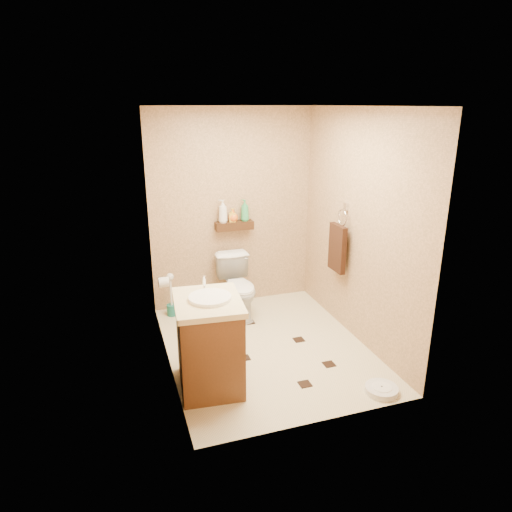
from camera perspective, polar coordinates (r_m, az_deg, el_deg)
name	(u,v)px	position (r m, az deg, el deg)	size (l,w,h in m)	color
ground	(266,347)	(4.87, 1.25, -11.27)	(2.50, 2.50, 0.00)	beige
wall_back	(232,210)	(5.56, -2.99, 5.81)	(2.00, 0.04, 2.40)	tan
wall_front	(325,283)	(3.31, 8.62, -3.31)	(2.00, 0.04, 2.40)	tan
wall_left	(162,246)	(4.19, -11.66, 1.18)	(0.04, 2.50, 2.40)	tan
wall_right	(358,228)	(4.82, 12.65, 3.39)	(0.04, 2.50, 2.40)	tan
ceiling	(268,106)	(4.23, 1.48, 18.24)	(2.00, 2.50, 0.02)	silver
wall_shelf	(234,226)	(5.52, -2.73, 3.82)	(0.46, 0.14, 0.10)	#3D2610
floor_accents	(268,348)	(4.84, 1.55, -11.47)	(1.21, 1.44, 0.01)	black
toilet	(238,287)	(5.41, -2.22, -3.90)	(0.40, 0.70, 0.71)	white
vanity	(209,342)	(4.09, -5.87, -10.64)	(0.63, 0.73, 0.97)	brown
bathroom_scale	(381,389)	(4.33, 15.42, -15.79)	(0.36, 0.36, 0.06)	silver
toilet_brush	(171,301)	(5.55, -10.53, -5.51)	(0.12, 0.12, 0.54)	#19665C
towel_ring	(338,246)	(5.05, 10.18, 1.25)	(0.12, 0.30, 0.76)	silver
toilet_paper	(164,282)	(5.00, -11.47, -3.22)	(0.12, 0.11, 0.12)	silver
bottle_a	(223,211)	(5.45, -4.17, 5.61)	(0.11, 0.11, 0.28)	silver
bottle_b	(232,215)	(5.49, -2.98, 5.14)	(0.07, 0.08, 0.16)	gold
bottle_c	(233,216)	(5.49, -2.87, 5.07)	(0.12, 0.12, 0.15)	orange
bottle_d	(245,210)	(5.52, -1.41, 5.74)	(0.10, 0.10, 0.26)	#329656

